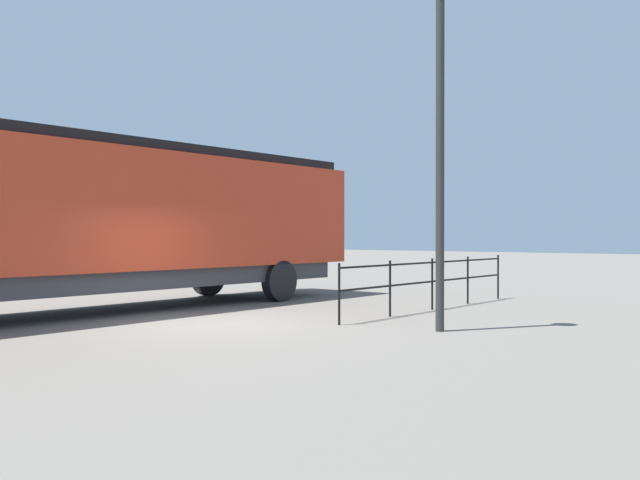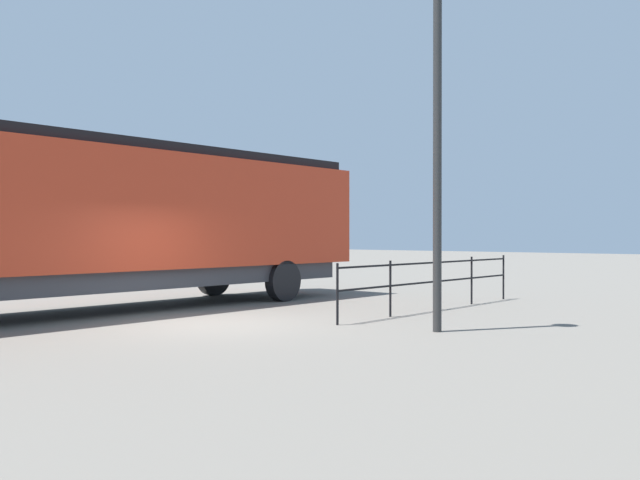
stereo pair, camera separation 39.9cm
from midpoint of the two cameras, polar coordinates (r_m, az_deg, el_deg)
ground_plane at (r=14.14m, az=-8.17°, el=-6.83°), size 120.00×120.00×0.00m
locomotive at (r=17.09m, az=-15.73°, el=1.85°), size 3.15×15.02×3.94m
lamp_post at (r=13.30m, az=10.46°, el=12.61°), size 0.49×0.49×6.82m
platform_fence at (r=16.81m, az=10.02°, el=-2.99°), size 0.05×7.36×1.23m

